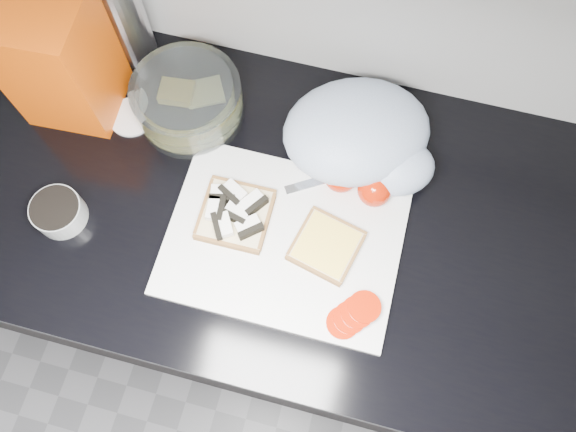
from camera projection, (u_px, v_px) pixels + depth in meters
The scene contains 14 objects.
base_cabinet at pixel (238, 261), 1.45m from camera, with size 3.50×0.60×0.86m, color black.
countertop at pixel (217, 192), 1.03m from camera, with size 3.50×0.64×0.04m, color black.
cutting_board at pixel (284, 241), 0.97m from camera, with size 0.40×0.30×0.01m, color silver.
bread_left at pixel (235, 213), 0.97m from camera, with size 0.12×0.12×0.04m.
bread_right at pixel (326, 246), 0.95m from camera, with size 0.13×0.13×0.02m.
tomato_slices at pixel (353, 315), 0.91m from camera, with size 0.10×0.10×0.02m.
knife at pixel (357, 170), 1.01m from camera, with size 0.19×0.13×0.01m.
seed_tub at pixel (58, 212), 0.97m from camera, with size 0.09×0.09×0.05m.
tub_lid at pixel (131, 117), 1.06m from camera, with size 0.08×0.08×0.01m, color silver.
glass_bowl at pixel (188, 101), 1.03m from camera, with size 0.20×0.20×0.08m.
bread_bag at pixel (58, 59), 0.96m from camera, with size 0.16×0.15×0.25m, color #DA4903.
steel_canister at pixel (119, 12), 1.02m from camera, with size 0.09×0.09×0.22m, color #B8B7BD.
grocery_bag at pixel (362, 137), 0.99m from camera, with size 0.33×0.30×0.12m.
whole_tomatoes at pixel (358, 183), 0.98m from camera, with size 0.12×0.07×0.06m.
Camera 1 is at (0.23, 0.84, 1.83)m, focal length 35.00 mm.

